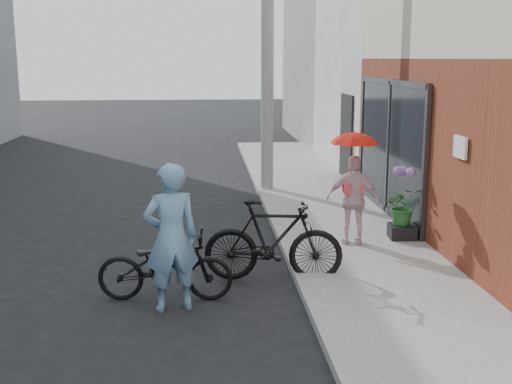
{
  "coord_description": "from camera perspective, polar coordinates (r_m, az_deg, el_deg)",
  "views": [
    {
      "loc": [
        -0.34,
        -8.2,
        3.01
      ],
      "look_at": [
        0.42,
        0.89,
        1.1
      ],
      "focal_mm": 45.0,
      "sensor_mm": 36.0,
      "label": 1
    }
  ],
  "objects": [
    {
      "name": "bike_right",
      "position": [
        8.76,
        1.55,
        -4.36
      ],
      "size": [
        1.95,
        0.78,
        1.14
      ],
      "primitive_type": "imported",
      "rotation": [
        0.0,
        0.0,
        1.44
      ],
      "color": "black",
      "rests_on": "ground"
    },
    {
      "name": "parasol",
      "position": [
        10.06,
        8.76,
        5.05
      ],
      "size": [
        0.72,
        0.72,
        0.64
      ],
      "primitive_type": "imported",
      "color": "red",
      "rests_on": "kimono_woman"
    },
    {
      "name": "east_building_far",
      "position": [
        25.35,
        12.83,
        12.64
      ],
      "size": [
        8.0,
        8.0,
        7.0
      ],
      "primitive_type": "cube",
      "color": "gray",
      "rests_on": "ground"
    },
    {
      "name": "bike_left",
      "position": [
        8.19,
        -8.09,
        -6.53
      ],
      "size": [
        1.75,
        0.74,
        0.89
      ],
      "primitive_type": "imported",
      "rotation": [
        0.0,
        0.0,
        1.48
      ],
      "color": "black",
      "rests_on": "ground"
    },
    {
      "name": "officer",
      "position": [
        7.74,
        -7.55,
        -4.04
      ],
      "size": [
        0.75,
        0.59,
        1.82
      ],
      "primitive_type": "imported",
      "rotation": [
        0.0,
        0.0,
        3.4
      ],
      "color": "#6D9CC1",
      "rests_on": "ground"
    },
    {
      "name": "potted_plant",
      "position": [
        10.67,
        12.95,
        -1.23
      ],
      "size": [
        0.57,
        0.49,
        0.63
      ],
      "primitive_type": "imported",
      "color": "#27622B",
      "rests_on": "planter"
    },
    {
      "name": "planter",
      "position": [
        10.77,
        12.85,
        -3.43
      ],
      "size": [
        0.45,
        0.45,
        0.22
      ],
      "primitive_type": "cube",
      "rotation": [
        0.0,
        0.0,
        -0.08
      ],
      "color": "black",
      "rests_on": "sidewalk"
    },
    {
      "name": "sidewalk",
      "position": [
        10.89,
        8.35,
        -4.02
      ],
      "size": [
        2.2,
        24.0,
        0.12
      ],
      "primitive_type": "cube",
      "color": "gray",
      "rests_on": "ground"
    },
    {
      "name": "utility_pole",
      "position": [
        14.28,
        1.02,
        13.78
      ],
      "size": [
        0.28,
        0.28,
        7.0
      ],
      "primitive_type": "cylinder",
      "color": "#9E9E99",
      "rests_on": "ground"
    },
    {
      "name": "ground",
      "position": [
        8.74,
        -2.31,
        -8.33
      ],
      "size": [
        80.0,
        80.0,
        0.0
      ],
      "primitive_type": "plane",
      "color": "black",
      "rests_on": "ground"
    },
    {
      "name": "curb",
      "position": [
        10.69,
        2.27,
        -4.2
      ],
      "size": [
        0.12,
        24.0,
        0.12
      ],
      "primitive_type": "cube",
      "color": "#9E9E99",
      "rests_on": "ground"
    },
    {
      "name": "kimono_woman",
      "position": [
        10.22,
        8.58,
        -0.65
      ],
      "size": [
        0.89,
        0.62,
        1.41
      ],
      "primitive_type": "imported",
      "rotation": [
        0.0,
        0.0,
        -0.37
      ],
      "color": "silver",
      "rests_on": "sidewalk"
    },
    {
      "name": "plaster_building",
      "position": [
        18.78,
        19.36,
        12.66
      ],
      "size": [
        8.0,
        6.0,
        7.0
      ],
      "primitive_type": "cube",
      "color": "white",
      "rests_on": "ground"
    }
  ]
}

